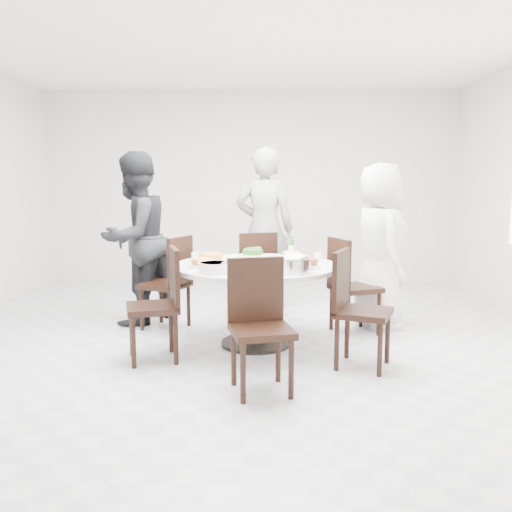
{
  "coord_description": "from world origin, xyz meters",
  "views": [
    {
      "loc": [
        0.32,
        -5.01,
        1.51
      ],
      "look_at": [
        0.17,
        -0.11,
        0.82
      ],
      "focal_mm": 38.0,
      "sensor_mm": 36.0,
      "label": 1
    }
  ],
  "objects_px": {
    "chair_nw": "(165,283)",
    "chair_s": "(262,327)",
    "chair_ne": "(355,286)",
    "rice_bowl": "(295,265)",
    "dining_table": "(256,305)",
    "diner_middle": "(264,228)",
    "chair_n": "(253,274)",
    "chair_se": "(363,310)",
    "diner_left": "(135,238)",
    "beverage_bottle": "(291,246)",
    "diner_right": "(379,246)",
    "chair_sw": "(152,305)",
    "soup_bowl": "(215,267)"
  },
  "relations": [
    {
      "from": "diner_middle",
      "to": "dining_table",
      "type": "bearing_deg",
      "value": 93.71
    },
    {
      "from": "dining_table",
      "to": "rice_bowl",
      "type": "distance_m",
      "value": 0.69
    },
    {
      "from": "chair_ne",
      "to": "rice_bowl",
      "type": "xyz_separation_m",
      "value": [
        -0.64,
        -0.84,
        0.33
      ]
    },
    {
      "from": "chair_se",
      "to": "rice_bowl",
      "type": "distance_m",
      "value": 0.66
    },
    {
      "from": "chair_ne",
      "to": "chair_se",
      "type": "distance_m",
      "value": 1.01
    },
    {
      "from": "chair_ne",
      "to": "chair_nw",
      "type": "xyz_separation_m",
      "value": [
        -1.91,
        0.11,
        0.0
      ]
    },
    {
      "from": "chair_n",
      "to": "diner_middle",
      "type": "relative_size",
      "value": 0.5
    },
    {
      "from": "chair_nw",
      "to": "chair_s",
      "type": "xyz_separation_m",
      "value": [
        1.01,
        -1.66,
        0.0
      ]
    },
    {
      "from": "diner_left",
      "to": "diner_middle",
      "type": "bearing_deg",
      "value": 146.68
    },
    {
      "from": "rice_bowl",
      "to": "chair_se",
      "type": "bearing_deg",
      "value": -16.43
    },
    {
      "from": "dining_table",
      "to": "chair_n",
      "type": "bearing_deg",
      "value": 93.09
    },
    {
      "from": "diner_middle",
      "to": "soup_bowl",
      "type": "bearing_deg",
      "value": 84.76
    },
    {
      "from": "diner_middle",
      "to": "chair_ne",
      "type": "bearing_deg",
      "value": 135.86
    },
    {
      "from": "chair_sw",
      "to": "beverage_bottle",
      "type": "relative_size",
      "value": 4.59
    },
    {
      "from": "chair_n",
      "to": "soup_bowl",
      "type": "bearing_deg",
      "value": 61.63
    },
    {
      "from": "chair_ne",
      "to": "diner_right",
      "type": "height_order",
      "value": "diner_right"
    },
    {
      "from": "chair_se",
      "to": "diner_left",
      "type": "distance_m",
      "value": 2.59
    },
    {
      "from": "chair_n",
      "to": "diner_middle",
      "type": "distance_m",
      "value": 0.65
    },
    {
      "from": "diner_right",
      "to": "diner_left",
      "type": "height_order",
      "value": "diner_left"
    },
    {
      "from": "chair_ne",
      "to": "diner_left",
      "type": "distance_m",
      "value": 2.33
    },
    {
      "from": "chair_s",
      "to": "diner_middle",
      "type": "height_order",
      "value": "diner_middle"
    },
    {
      "from": "chair_sw",
      "to": "dining_table",
      "type": "bearing_deg",
      "value": 101.42
    },
    {
      "from": "chair_ne",
      "to": "soup_bowl",
      "type": "relative_size",
      "value": 3.49
    },
    {
      "from": "chair_ne",
      "to": "chair_sw",
      "type": "distance_m",
      "value": 2.03
    },
    {
      "from": "chair_se",
      "to": "diner_middle",
      "type": "height_order",
      "value": "diner_middle"
    },
    {
      "from": "chair_sw",
      "to": "chair_n",
      "type": "bearing_deg",
      "value": 135.96
    },
    {
      "from": "chair_n",
      "to": "chair_sw",
      "type": "xyz_separation_m",
      "value": [
        -0.79,
        -1.54,
        0.0
      ]
    },
    {
      "from": "dining_table",
      "to": "diner_left",
      "type": "xyz_separation_m",
      "value": [
        -1.29,
        0.76,
        0.53
      ]
    },
    {
      "from": "chair_nw",
      "to": "diner_right",
      "type": "xyz_separation_m",
      "value": [
        2.18,
        0.14,
        0.37
      ]
    },
    {
      "from": "dining_table",
      "to": "beverage_bottle",
      "type": "bearing_deg",
      "value": 57.46
    },
    {
      "from": "chair_sw",
      "to": "diner_left",
      "type": "height_order",
      "value": "diner_left"
    },
    {
      "from": "chair_nw",
      "to": "chair_se",
      "type": "bearing_deg",
      "value": 81.31
    },
    {
      "from": "dining_table",
      "to": "chair_n",
      "type": "xyz_separation_m",
      "value": [
        -0.06,
        1.08,
        0.1
      ]
    },
    {
      "from": "chair_nw",
      "to": "chair_n",
      "type": "bearing_deg",
      "value": 144.56
    },
    {
      "from": "chair_ne",
      "to": "diner_left",
      "type": "height_order",
      "value": "diner_left"
    },
    {
      "from": "chair_n",
      "to": "chair_sw",
      "type": "bearing_deg",
      "value": 44.37
    },
    {
      "from": "chair_se",
      "to": "diner_middle",
      "type": "relative_size",
      "value": 0.5
    },
    {
      "from": "rice_bowl",
      "to": "diner_right",
      "type": "bearing_deg",
      "value": 50.08
    },
    {
      "from": "chair_ne",
      "to": "chair_n",
      "type": "distance_m",
      "value": 1.22
    },
    {
      "from": "chair_n",
      "to": "chair_nw",
      "type": "height_order",
      "value": "same"
    },
    {
      "from": "chair_ne",
      "to": "rice_bowl",
      "type": "relative_size",
      "value": 3.51
    },
    {
      "from": "diner_middle",
      "to": "beverage_bottle",
      "type": "distance_m",
      "value": 1.03
    },
    {
      "from": "dining_table",
      "to": "diner_right",
      "type": "height_order",
      "value": "diner_right"
    },
    {
      "from": "diner_left",
      "to": "chair_s",
      "type": "bearing_deg",
      "value": 63.28
    },
    {
      "from": "chair_ne",
      "to": "chair_se",
      "type": "bearing_deg",
      "value": 153.72
    },
    {
      "from": "diner_right",
      "to": "chair_s",
      "type": "bearing_deg",
      "value": 137.84
    },
    {
      "from": "rice_bowl",
      "to": "chair_s",
      "type": "bearing_deg",
      "value": -109.98
    },
    {
      "from": "beverage_bottle",
      "to": "chair_ne",
      "type": "bearing_deg",
      "value": -9.52
    },
    {
      "from": "chair_s",
      "to": "beverage_bottle",
      "type": "height_order",
      "value": "beverage_bottle"
    },
    {
      "from": "chair_sw",
      "to": "chair_s",
      "type": "xyz_separation_m",
      "value": [
        0.93,
        -0.67,
        0.0
      ]
    }
  ]
}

